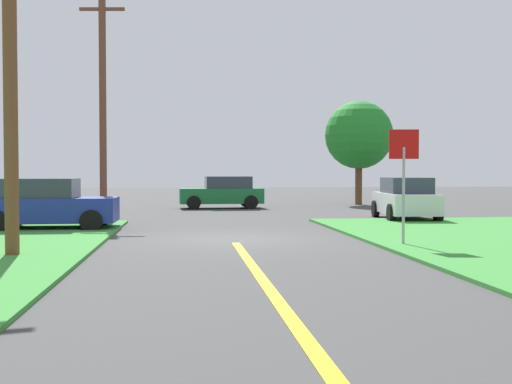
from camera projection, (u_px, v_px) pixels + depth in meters
The scene contains 9 objects.
ground_plane at pixel (233, 239), 16.70m from camera, with size 120.00×120.00×0.00m, color #414141.
lane_stripe_center at pixel (276, 298), 8.76m from camera, with size 0.20×14.00×0.01m, color yellow.
stop_sign at pixel (404, 165), 14.86m from camera, with size 0.71×0.15×2.84m.
parked_car_near_building at pixel (48, 205), 19.25m from camera, with size 4.06×2.03×1.62m.
car_on_crossroad at pixel (405, 199), 23.57m from camera, with size 2.28×4.27×1.62m.
car_approaching_junction at pixel (223, 192), 31.21m from camera, with size 4.23×2.13×1.62m.
utility_pole_near at pixel (10, 71), 12.85m from camera, with size 1.78×0.55×7.61m.
utility_pole_mid at pixel (103, 101), 24.62m from camera, with size 1.80×0.33×9.05m.
oak_tree_left at pixel (359, 135), 34.78m from camera, with size 3.83×3.83×5.86m.
Camera 1 is at (-1.29, -16.62, 1.79)m, focal length 43.20 mm.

